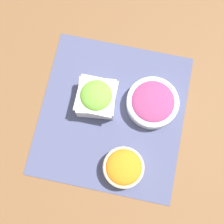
# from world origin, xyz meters

# --- Properties ---
(ground_plane) EXTENTS (3.00, 3.00, 0.00)m
(ground_plane) POSITION_xyz_m (0.00, 0.00, 0.00)
(ground_plane) COLOR brown
(placemat) EXTENTS (0.49, 0.46, 0.00)m
(placemat) POSITION_xyz_m (0.00, 0.00, 0.00)
(placemat) COLOR #474C70
(placemat) RESTS_ON ground_plane
(lettuce_bowl) EXTENTS (0.13, 0.13, 0.09)m
(lettuce_bowl) POSITION_xyz_m (0.03, 0.06, 0.05)
(lettuce_bowl) COLOR white
(lettuce_bowl) RESTS_ON placemat
(carrot_bowl) EXTENTS (0.13, 0.13, 0.06)m
(carrot_bowl) POSITION_xyz_m (-0.16, -0.07, 0.03)
(carrot_bowl) COLOR beige
(carrot_bowl) RESTS_ON placemat
(onion_bowl) EXTENTS (0.17, 0.17, 0.06)m
(onion_bowl) POSITION_xyz_m (0.06, -0.12, 0.03)
(onion_bowl) COLOR silver
(onion_bowl) RESTS_ON placemat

